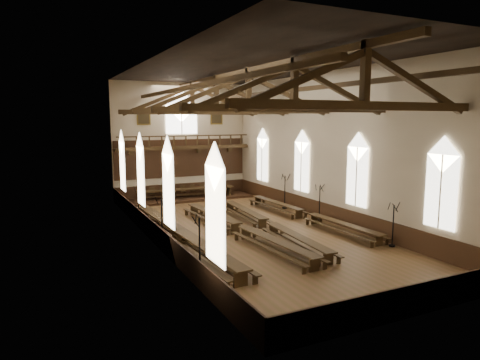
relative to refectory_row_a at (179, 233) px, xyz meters
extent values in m
plane|color=brown|center=(4.70, 0.82, -0.59)|extent=(26.00, 26.00, 0.00)
plane|color=#BCAC8E|center=(4.70, 13.82, 4.41)|extent=(12.00, 0.00, 12.00)
plane|color=#BCAC8E|center=(4.70, -12.18, 4.41)|extent=(12.00, 0.00, 12.00)
plane|color=#BCAC8E|center=(-1.30, 0.82, 4.41)|extent=(0.00, 26.00, 26.00)
plane|color=#BCAC8E|center=(10.70, 0.82, 4.41)|extent=(0.00, 26.00, 26.00)
plane|color=black|center=(4.70, 0.82, 9.41)|extent=(26.00, 26.00, 0.00)
cube|color=#382010|center=(4.70, 13.78, 0.01)|extent=(11.90, 0.08, 1.20)
cube|color=#382010|center=(4.70, -12.14, 0.01)|extent=(11.90, 0.08, 1.20)
cube|color=#382010|center=(-1.26, 0.82, 0.01)|extent=(0.08, 25.90, 1.20)
cube|color=#382010|center=(10.66, 0.82, 0.01)|extent=(0.08, 25.90, 1.20)
cube|color=silver|center=(-1.20, -8.18, 2.81)|extent=(0.05, 1.80, 3.60)
cube|color=silver|center=(-1.20, -8.18, 4.61)|extent=(0.05, 1.80, 1.80)
cylinder|color=#BCAC8E|center=(-1.16, -8.18, 2.81)|extent=(0.08, 0.08, 3.60)
cube|color=silver|center=(-1.20, -2.18, 2.81)|extent=(0.05, 1.80, 3.60)
cube|color=silver|center=(-1.20, -2.18, 4.61)|extent=(0.05, 1.80, 1.80)
cylinder|color=#BCAC8E|center=(-1.16, -2.18, 2.81)|extent=(0.08, 0.08, 3.60)
cube|color=silver|center=(-1.20, 3.82, 2.81)|extent=(0.05, 1.80, 3.60)
cube|color=silver|center=(-1.20, 3.82, 4.61)|extent=(0.05, 1.80, 1.80)
cylinder|color=#BCAC8E|center=(-1.16, 3.82, 2.81)|extent=(0.08, 0.08, 3.60)
cube|color=silver|center=(-1.20, 9.82, 2.81)|extent=(0.05, 1.80, 3.60)
cube|color=silver|center=(-1.20, 9.82, 4.61)|extent=(0.05, 1.80, 1.80)
cylinder|color=#BCAC8E|center=(-1.16, 9.82, 2.81)|extent=(0.08, 0.08, 3.60)
cube|color=silver|center=(10.60, -8.18, 2.81)|extent=(0.05, 1.80, 3.60)
cube|color=silver|center=(10.60, -8.18, 4.61)|extent=(0.05, 1.80, 1.80)
cylinder|color=#BCAC8E|center=(10.56, -8.18, 2.81)|extent=(0.08, 0.08, 3.60)
cube|color=silver|center=(10.60, -2.18, 2.81)|extent=(0.05, 1.80, 3.60)
cube|color=silver|center=(10.60, -2.18, 4.61)|extent=(0.05, 1.80, 1.80)
cylinder|color=#BCAC8E|center=(10.56, -2.18, 2.81)|extent=(0.08, 0.08, 3.60)
cube|color=silver|center=(10.60, 3.82, 2.81)|extent=(0.05, 1.80, 3.60)
cube|color=silver|center=(10.60, 3.82, 4.61)|extent=(0.05, 1.80, 1.80)
cylinder|color=#BCAC8E|center=(10.56, 3.82, 2.81)|extent=(0.08, 0.08, 3.60)
cube|color=silver|center=(10.60, 9.82, 2.81)|extent=(0.05, 1.80, 3.60)
cube|color=silver|center=(10.60, 9.82, 4.61)|extent=(0.05, 1.80, 1.80)
cylinder|color=#BCAC8E|center=(10.56, 9.82, 2.81)|extent=(0.08, 0.08, 3.60)
cube|color=silver|center=(4.70, 13.72, 6.21)|extent=(2.80, 0.05, 2.40)
cube|color=silver|center=(4.70, 13.72, 7.41)|extent=(2.80, 0.05, 2.80)
cylinder|color=#BCAC8E|center=(4.70, 13.68, 6.21)|extent=(0.10, 0.10, 2.40)
cube|color=#3B2812|center=(4.70, 13.17, 3.81)|extent=(11.80, 1.20, 0.20)
cube|color=#382010|center=(4.70, 13.76, 2.86)|extent=(11.80, 0.10, 3.30)
cube|color=#3B2812|center=(4.70, 12.63, 4.86)|extent=(11.60, 0.12, 0.10)
cube|color=#3B2812|center=(4.70, 12.63, 3.96)|extent=(11.60, 0.12, 0.10)
cube|color=#3B2812|center=(0.20, 13.57, 3.56)|extent=(0.35, 0.40, 0.50)
cube|color=#3B2812|center=(3.20, 13.57, 3.56)|extent=(0.35, 0.40, 0.50)
cube|color=#3B2812|center=(6.20, 13.57, 3.56)|extent=(0.35, 0.40, 0.50)
cube|color=#3B2812|center=(9.20, 13.57, 3.56)|extent=(0.35, 0.40, 0.50)
cube|color=brown|center=(1.40, 13.73, 6.51)|extent=(1.15, 0.06, 1.45)
cube|color=black|center=(1.40, 13.69, 6.51)|extent=(0.95, 0.04, 1.25)
cube|color=brown|center=(8.00, 13.73, 6.51)|extent=(1.15, 0.06, 1.45)
cube|color=black|center=(8.00, 13.69, 6.51)|extent=(0.95, 0.04, 1.25)
cube|color=#3B2812|center=(4.70, -9.18, 6.81)|extent=(11.70, 0.35, 0.35)
cube|color=#3B2812|center=(4.70, -9.18, 8.11)|extent=(0.30, 0.30, 2.40)
cube|color=#3B2812|center=(1.82, -9.18, 7.71)|extent=(5.44, 0.26, 2.40)
cube|color=#3B2812|center=(7.58, -9.18, 7.71)|extent=(5.44, 0.26, 2.40)
cube|color=#3B2812|center=(4.70, -4.18, 6.81)|extent=(11.70, 0.35, 0.35)
cube|color=#3B2812|center=(4.70, -4.18, 8.11)|extent=(0.30, 0.30, 2.40)
cube|color=#3B2812|center=(1.82, -4.18, 7.71)|extent=(5.44, 0.26, 2.40)
cube|color=#3B2812|center=(7.58, -4.18, 7.71)|extent=(5.44, 0.26, 2.40)
cube|color=#3B2812|center=(4.70, 0.82, 6.81)|extent=(11.70, 0.35, 0.35)
cube|color=#3B2812|center=(4.70, 0.82, 8.11)|extent=(0.30, 0.30, 2.40)
cube|color=#3B2812|center=(1.82, 0.82, 7.71)|extent=(5.44, 0.26, 2.40)
cube|color=#3B2812|center=(7.58, 0.82, 7.71)|extent=(5.44, 0.26, 2.40)
cube|color=#3B2812|center=(4.70, 5.82, 6.81)|extent=(11.70, 0.35, 0.35)
cube|color=#3B2812|center=(4.70, 5.82, 8.11)|extent=(0.30, 0.30, 2.40)
cube|color=#3B2812|center=(1.82, 5.82, 7.71)|extent=(5.44, 0.26, 2.40)
cube|color=#3B2812|center=(7.58, 5.82, 7.71)|extent=(5.44, 0.26, 2.40)
cube|color=#3B2812|center=(4.70, 10.82, 6.81)|extent=(11.70, 0.35, 0.35)
cube|color=#3B2812|center=(4.70, 10.82, 8.11)|extent=(0.30, 0.30, 2.40)
cube|color=#3B2812|center=(1.82, 10.82, 7.71)|extent=(5.44, 0.26, 2.40)
cube|color=#3B2812|center=(7.58, 10.82, 7.71)|extent=(5.44, 0.26, 2.40)
cube|color=#3B2812|center=(1.34, 0.82, 8.11)|extent=(0.25, 25.70, 0.25)
cube|color=#3B2812|center=(8.06, 0.82, 8.11)|extent=(0.25, 25.70, 0.25)
cube|color=#3B2812|center=(4.70, 0.82, 9.11)|extent=(0.30, 25.70, 0.30)
cube|color=#3B2812|center=(0.00, -3.70, 0.18)|extent=(1.12, 7.59, 0.09)
cube|color=#3B2812|center=(0.00, -7.10, -0.23)|extent=(0.65, 0.12, 0.72)
cube|color=#3B2812|center=(0.00, -0.30, -0.23)|extent=(0.65, 0.12, 0.72)
cube|color=#3B2812|center=(0.00, -3.70, -0.32)|extent=(0.41, 6.69, 0.09)
cube|color=#3B2812|center=(-0.67, -3.73, -0.14)|extent=(0.67, 7.57, 0.06)
cube|color=#3B2812|center=(-0.67, -7.19, -0.38)|extent=(0.25, 0.09, 0.42)
cube|color=#3B2812|center=(-0.67, -0.28, -0.38)|extent=(0.25, 0.09, 0.42)
cube|color=#3B2812|center=(0.67, -3.67, -0.14)|extent=(0.67, 7.57, 0.06)
cube|color=#3B2812|center=(0.67, -7.12, -0.38)|extent=(0.25, 0.09, 0.42)
cube|color=#3B2812|center=(0.67, -0.21, -0.38)|extent=(0.25, 0.09, 0.42)
cube|color=#3B2812|center=(0.00, 3.70, 0.18)|extent=(1.12, 7.59, 0.09)
cube|color=#3B2812|center=(0.00, 0.30, -0.23)|extent=(0.65, 0.12, 0.72)
cube|color=#3B2812|center=(0.00, 7.10, -0.23)|extent=(0.65, 0.12, 0.72)
cube|color=#3B2812|center=(0.00, 3.70, -0.32)|extent=(0.41, 6.69, 0.09)
cube|color=#3B2812|center=(-0.67, 3.67, -0.14)|extent=(0.67, 7.57, 0.06)
cube|color=#3B2812|center=(-0.67, 0.21, -0.38)|extent=(0.25, 0.09, 0.42)
cube|color=#3B2812|center=(-0.67, 7.12, -0.38)|extent=(0.25, 0.09, 0.42)
cube|color=#3B2812|center=(0.67, 3.73, -0.14)|extent=(0.67, 7.57, 0.06)
cube|color=#3B2812|center=(0.67, 0.28, -0.38)|extent=(0.25, 0.09, 0.42)
cube|color=#3B2812|center=(0.67, 7.19, -0.38)|extent=(0.25, 0.09, 0.42)
cube|color=#3B2812|center=(3.66, -3.90, 0.10)|extent=(1.15, 6.82, 0.08)
cube|color=#3B2812|center=(3.66, -6.95, -0.27)|extent=(0.58, 0.12, 0.65)
cube|color=#3B2812|center=(3.66, -0.84, -0.27)|extent=(0.58, 0.12, 0.65)
cube|color=#3B2812|center=(3.66, -3.90, -0.35)|extent=(0.49, 6.00, 0.08)
cube|color=#3B2812|center=(3.06, -3.94, -0.18)|extent=(0.74, 6.79, 0.06)
cube|color=#3B2812|center=(3.06, -7.04, -0.40)|extent=(0.22, 0.08, 0.38)
cube|color=#3B2812|center=(3.06, -0.83, -0.40)|extent=(0.22, 0.08, 0.38)
cube|color=#3B2812|center=(4.26, -3.85, -0.18)|extent=(0.74, 6.79, 0.06)
cube|color=#3B2812|center=(4.26, -6.96, -0.40)|extent=(0.22, 0.08, 0.38)
cube|color=#3B2812|center=(4.26, -0.75, -0.40)|extent=(0.22, 0.08, 0.38)
cube|color=#3B2812|center=(3.66, 3.50, 0.10)|extent=(1.15, 6.82, 0.08)
cube|color=#3B2812|center=(3.66, 0.45, -0.27)|extent=(0.58, 0.12, 0.65)
cube|color=#3B2812|center=(3.66, 6.56, -0.27)|extent=(0.58, 0.12, 0.65)
cube|color=#3B2812|center=(3.66, 3.50, -0.35)|extent=(0.49, 6.00, 0.08)
cube|color=#3B2812|center=(3.06, 3.46, -0.18)|extent=(0.74, 6.79, 0.06)
cube|color=#3B2812|center=(3.06, 0.36, -0.40)|extent=(0.22, 0.08, 0.38)
cube|color=#3B2812|center=(3.06, 6.57, -0.40)|extent=(0.22, 0.08, 0.38)
cube|color=#3B2812|center=(4.26, 3.55, -0.18)|extent=(0.74, 6.79, 0.06)
cube|color=#3B2812|center=(4.26, 0.44, -0.40)|extent=(0.22, 0.08, 0.38)
cube|color=#3B2812|center=(4.26, 6.65, -0.40)|extent=(0.22, 0.08, 0.38)
cube|color=#3B2812|center=(5.72, -3.63, 0.06)|extent=(1.06, 6.45, 0.07)
cube|color=#3B2812|center=(5.72, -6.52, -0.28)|extent=(0.55, 0.11, 0.61)
cube|color=#3B2812|center=(5.72, -0.74, -0.28)|extent=(0.55, 0.11, 0.61)
cube|color=#3B2812|center=(5.72, -3.63, -0.36)|extent=(0.45, 5.68, 0.07)
cube|color=#3B2812|center=(5.15, -3.59, -0.21)|extent=(0.68, 6.43, 0.06)
cube|color=#3B2812|center=(5.15, -6.53, -0.41)|extent=(0.21, 0.08, 0.36)
cube|color=#3B2812|center=(5.15, -0.66, -0.41)|extent=(0.21, 0.08, 0.36)
cube|color=#3B2812|center=(6.28, -3.67, -0.21)|extent=(0.68, 6.43, 0.06)
cube|color=#3B2812|center=(6.28, -6.61, -0.41)|extent=(0.21, 0.08, 0.36)
cube|color=#3B2812|center=(6.28, -0.73, -0.41)|extent=(0.21, 0.08, 0.36)
cube|color=#3B2812|center=(5.72, 3.77, 0.06)|extent=(1.06, 6.45, 0.07)
cube|color=#3B2812|center=(5.72, 0.88, -0.28)|extent=(0.55, 0.11, 0.61)
cube|color=#3B2812|center=(5.72, 6.66, -0.28)|extent=(0.55, 0.11, 0.61)
cube|color=#3B2812|center=(5.72, 3.77, -0.36)|extent=(0.45, 5.68, 0.07)
cube|color=#3B2812|center=(5.15, 3.81, -0.21)|extent=(0.68, 6.43, 0.06)
cube|color=#3B2812|center=(5.15, 0.87, -0.41)|extent=(0.21, 0.08, 0.36)
cube|color=#3B2812|center=(5.15, 6.74, -0.41)|extent=(0.21, 0.08, 0.36)
cube|color=#3B2812|center=(6.28, 3.73, -0.21)|extent=(0.68, 6.43, 0.06)
cube|color=#3B2812|center=(6.28, 0.79, -0.41)|extent=(0.21, 0.08, 0.36)
cube|color=#3B2812|center=(6.28, 6.67, -0.41)|extent=(0.21, 0.08, 0.36)
cube|color=#3B2812|center=(9.38, -2.42, 0.04)|extent=(0.88, 6.29, 0.07)
cube|color=#3B2812|center=(9.38, -5.24, -0.29)|extent=(0.54, 0.09, 0.60)
cube|color=#3B2812|center=(9.38, 0.40, -0.29)|extent=(0.54, 0.09, 0.60)
cube|color=#3B2812|center=(9.38, -2.42, -0.37)|extent=(0.30, 5.55, 0.07)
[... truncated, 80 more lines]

